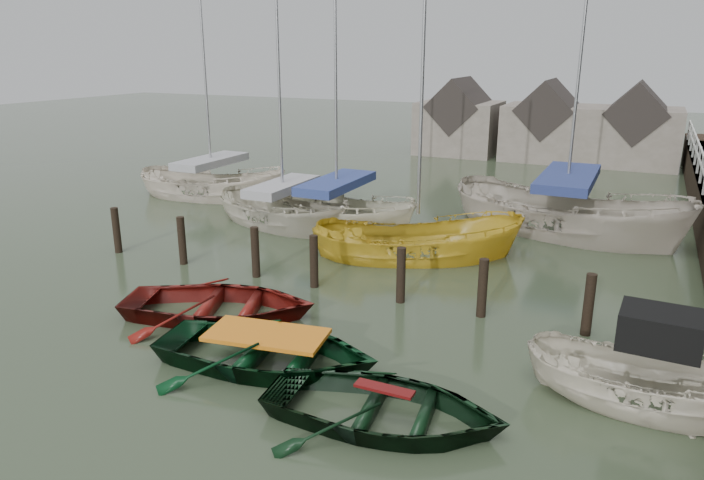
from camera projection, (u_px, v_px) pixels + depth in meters
The scene contains 12 objects.
ground at pixel (296, 342), 13.28m from camera, with size 120.00×120.00×0.00m, color #2F3B26.
mooring_pilings at pixel (317, 269), 16.19m from camera, with size 13.72×0.22×1.80m.
far_sheds at pixel (544, 126), 34.88m from camera, with size 14.00×4.08×4.39m.
rowboat_red at pixel (220, 317), 14.53m from camera, with size 3.17×4.44×0.92m, color #61120D.
rowboat_green at pixel (268, 366), 12.28m from camera, with size 3.17×4.44×0.92m, color black.
rowboat_dkgreen at pixel (384, 423), 10.41m from camera, with size 2.90×4.06×0.84m, color black.
motorboat at pixel (649, 403), 10.82m from camera, with size 4.34×1.80×2.55m.
sailboat_a at pixel (284, 224), 22.04m from camera, with size 6.40×3.84×11.84m.
sailboat_b at pixel (337, 225), 21.83m from camera, with size 7.22×4.41×11.70m.
sailboat_c at pixel (417, 256), 18.75m from camera, with size 6.66×4.71×10.90m.
sailboat_d at pixel (563, 231), 21.17m from camera, with size 8.81×5.45×12.00m.
sailboat_e at pixel (213, 196), 26.24m from camera, with size 6.88×3.42×10.57m.
Camera 1 is at (6.23, -10.41, 5.95)m, focal length 32.00 mm.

